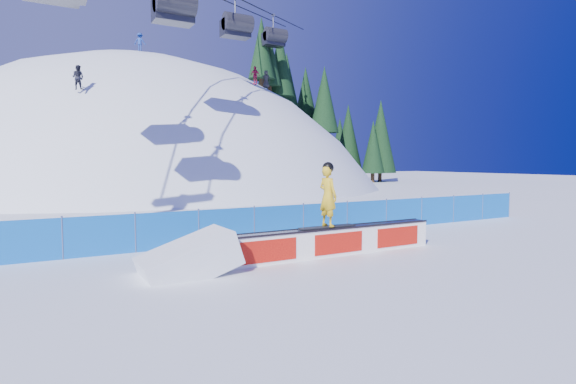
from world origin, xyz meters
TOP-DOWN VIEW (x-y plane):
  - ground at (0.00, 0.00)m, footprint 160.00×160.00m
  - snow_hill at (0.00, 42.00)m, footprint 64.00×64.00m
  - treeline at (22.69, 42.15)m, footprint 21.60×11.74m
  - safety_fence at (0.00, 4.50)m, footprint 22.05×0.05m
  - rail_box at (-1.89, 1.22)m, footprint 7.12×0.58m
  - snow_ramp at (-6.33, 1.17)m, footprint 2.45×1.55m
  - snowboarder at (-2.13, 1.21)m, footprint 1.85×0.72m
  - distant_skiers at (1.70, 29.84)m, footprint 17.89×11.89m

SIDE VIEW (x-z plane):
  - snow_hill at x=0.00m, z-range -50.00..14.00m
  - ground at x=0.00m, z-range 0.00..0.00m
  - snow_ramp at x=-6.33m, z-range -0.76..0.76m
  - rail_box at x=-1.89m, z-range -0.01..0.85m
  - safety_fence at x=0.00m, z-range -0.05..1.25m
  - snowboarder at x=-2.13m, z-range 0.84..2.76m
  - treeline at x=22.69m, z-range -0.60..20.86m
  - distant_skiers at x=1.70m, z-range 7.59..14.86m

